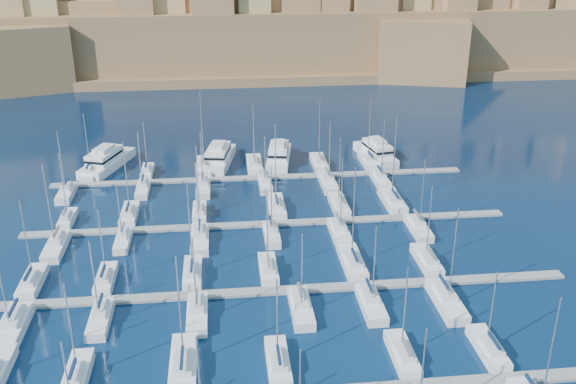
{
  "coord_description": "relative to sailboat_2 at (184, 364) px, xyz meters",
  "views": [
    {
      "loc": [
        -7.56,
        -90.37,
        48.76
      ],
      "look_at": [
        2.88,
        6.0,
        7.77
      ],
      "focal_mm": 40.0,
      "sensor_mm": 36.0,
      "label": 1
    }
  ],
  "objects": [
    {
      "name": "sailboat_36",
      "position": [
        -21.91,
        65.33,
        -0.03
      ],
      "size": [
        2.71,
        9.03,
        13.48
      ],
      "color": "silver",
      "rests_on": "ground"
    },
    {
      "name": "sailboat_42",
      "position": [
        -24.51,
        54.64,
        -0.03
      ],
      "size": [
        2.64,
        8.79,
        13.43
      ],
      "color": "silver",
      "rests_on": "ground"
    },
    {
      "name": "sailboat_44",
      "position": [
        1.56,
        54.55,
        -0.03
      ],
      "size": [
        2.7,
        8.99,
        12.67
      ],
      "color": "silver",
      "rests_on": "ground"
    },
    {
      "name": "sailboat_27",
      "position": [
        14.94,
        43.81,
        0.01
      ],
      "size": [
        3.0,
        10.0,
        16.48
      ],
      "color": "silver",
      "rests_on": "ground"
    },
    {
      "name": "sailboat_35",
      "position": [
        38.21,
        32.54,
        -0.03
      ],
      "size": [
        2.7,
        9.01,
        13.63
      ],
      "color": "silver",
      "rests_on": "ground"
    },
    {
      "name": "sailboat_32",
      "position": [
        1.33,
        32.21,
        -0.01
      ],
      "size": [
        2.9,
        9.66,
        14.73
      ],
      "color": "silver",
      "rests_on": "ground"
    },
    {
      "name": "ground",
      "position": [
        13.16,
        27.93,
        -0.76
      ],
      "size": [
        600.0,
        600.0,
        0.0
      ],
      "primitive_type": "plane",
      "color": "black",
      "rests_on": "ground"
    },
    {
      "name": "pontoon_far",
      "position": [
        13.16,
        59.93,
        -0.56
      ],
      "size": [
        84.0,
        2.0,
        0.4
      ],
      "primitive_type": "cube",
      "color": "slate",
      "rests_on": "ground"
    },
    {
      "name": "sailboat_22",
      "position": [
        24.88,
        10.44,
        -0.03
      ],
      "size": [
        2.76,
        9.2,
        13.04
      ],
      "color": "silver",
      "rests_on": "ground"
    },
    {
      "name": "sailboat_1",
      "position": [
        -12.09,
        -0.83,
        -0.03
      ],
      "size": [
        2.61,
        8.7,
        12.93
      ],
      "color": "silver",
      "rests_on": "ground"
    },
    {
      "name": "sailboat_23",
      "position": [
        35.35,
        9.95,
        -0.0
      ],
      "size": [
        3.06,
        10.19,
        15.26
      ],
      "color": "silver",
      "rests_on": "ground"
    },
    {
      "name": "sailboat_2",
      "position": [
        0.0,
        0.0,
        0.0
      ],
      "size": [
        3.12,
        10.4,
        15.1
      ],
      "color": "silver",
      "rests_on": "ground"
    },
    {
      "name": "sailboat_29",
      "position": [
        36.75,
        44.18,
        0.02
      ],
      "size": [
        3.23,
        10.76,
        17.05
      ],
      "color": "silver",
      "rests_on": "ground"
    },
    {
      "name": "motor_yacht_a",
      "position": [
        -19.15,
        69.57,
        0.96
      ],
      "size": [
        10.39,
        17.63,
        5.25
      ],
      "color": "silver",
      "rests_on": "ground"
    },
    {
      "name": "sailboat_13",
      "position": [
        -12.11,
        21.0,
        -0.05
      ],
      "size": [
        2.51,
        8.35,
        11.84
      ],
      "color": "silver",
      "rests_on": "ground"
    },
    {
      "name": "pontoon_mid_far",
      "position": [
        13.16,
        37.93,
        -0.56
      ],
      "size": [
        84.0,
        2.0,
        0.4
      ],
      "primitive_type": "cube",
      "color": "slate",
      "rests_on": "ground"
    },
    {
      "name": "sailboat_18",
      "position": [
        -22.15,
        9.74,
        0.01
      ],
      "size": [
        3.19,
        10.63,
        15.9
      ],
      "color": "silver",
      "rests_on": "ground"
    },
    {
      "name": "sailboat_3",
      "position": [
        11.08,
        -0.79,
        -0.04
      ],
      "size": [
        2.64,
        8.8,
        12.09
      ],
      "color": "silver",
      "rests_on": "ground"
    },
    {
      "name": "sailboat_12",
      "position": [
        -22.55,
        21.32,
        -0.03
      ],
      "size": [
        2.7,
        9.01,
        13.52
      ],
      "color": "silver",
      "rests_on": "ground"
    },
    {
      "name": "sailboat_45",
      "position": [
        13.78,
        54.95,
        -0.05
      ],
      "size": [
        2.45,
        8.17,
        11.08
      ],
      "color": "silver",
      "rests_on": "ground"
    },
    {
      "name": "sailboat_37",
      "position": [
        -10.16,
        64.66,
        -0.05
      ],
      "size": [
        2.3,
        7.66,
        11.59
      ],
      "color": "silver",
      "rests_on": "ground"
    },
    {
      "name": "sailboat_14",
      "position": [
        0.45,
        21.27,
        -0.01
      ],
      "size": [
        2.67,
        8.9,
        15.34
      ],
      "color": "silver",
      "rests_on": "ground"
    },
    {
      "name": "sailboat_25",
      "position": [
        -11.32,
        43.43,
        -0.02
      ],
      "size": [
        2.77,
        9.23,
        14.34
      ],
      "color": "silver",
      "rests_on": "ground"
    },
    {
      "name": "sailboat_15",
      "position": [
        11.7,
        21.18,
        -0.03
      ],
      "size": [
        2.62,
        8.73,
        13.36
      ],
      "color": "silver",
      "rests_on": "ground"
    },
    {
      "name": "sailboat_38",
      "position": [
        1.53,
        66.12,
        0.02
      ],
      "size": [
        3.19,
        10.64,
        17.14
      ],
      "color": "silver",
      "rests_on": "ground"
    },
    {
      "name": "motor_yacht_c",
      "position": [
        17.78,
        68.82,
        0.96
      ],
      "size": [
        7.02,
        15.92,
        5.25
      ],
      "color": "silver",
      "rests_on": "ground"
    },
    {
      "name": "sailboat_34",
      "position": [
        24.57,
        32.37,
        -0.02
      ],
      "size": [
        2.8,
        9.34,
        14.4
      ],
      "color": "silver",
      "rests_on": "ground"
    },
    {
      "name": "motor_yacht_d",
      "position": [
        39.42,
        68.66,
        0.96
      ],
      "size": [
        7.24,
        15.63,
        5.25
      ],
      "color": "silver",
      "rests_on": "ground"
    },
    {
      "name": "sailboat_28",
      "position": [
        26.52,
        43.44,
        -0.02
      ],
      "size": [
        2.78,
        9.26,
        13.78
      ],
      "color": "silver",
      "rests_on": "ground"
    },
    {
      "name": "sailboat_46",
      "position": [
        26.31,
        54.32,
        -0.02
      ],
      "size": [
        2.83,
        9.45,
        13.86
      ],
      "color": "silver",
      "rests_on": "ground"
    },
    {
      "name": "fortified_city",
      "position": [
        12.98,
        183.19,
        13.98
      ],
      "size": [
        460.0,
        108.95,
        59.52
      ],
      "color": "brown",
      "rests_on": "ground"
    },
    {
      "name": "sailboat_33",
      "position": [
        13.15,
        32.86,
        -0.03
      ],
      "size": [
        2.51,
        8.36,
        13.27
      ],
      "color": "silver",
      "rests_on": "ground"
    },
    {
      "name": "sailboat_17",
      "position": [
        36.18,
        21.36,
        -0.03
      ],
      "size": [
        2.73,
        9.1,
        13.01
      ],
      "color": "silver",
      "rests_on": "ground"
    },
    {
      "name": "motor_yacht_b",
      "position": [
        4.76,
        69.22,
        0.96
      ],
      "size": [
        7.82,
        16.84,
        5.25
      ],
      "color": "silver",
      "rests_on": "ground"
    },
    {
      "name": "sailboat_20",
      "position": [
        1.38,
        10.52,
        -0.03
      ],
      "size": [
        2.71,
        9.04,
        12.67
      ],
      "color": "silver",
      "rests_on": "ground"
    },
    {
      "name": "sailboat_16",
      "position": [
        24.63,
        21.87,
        0.01
      ],
      "size": [
        3.04,
        10.13,
        16.31
      ],
      "color": "silver",
      "rests_on": "ground"
    },
    {
      "name": "sailboat_26",
      "position": [
        1.07,
        42.84,
        -0.03
      ],
      "size": [
        2.41,
        8.04,
        13.38
      ],
      "color": "silver",
      "rests_on": "ground"
    },
    {
      "name": "sailboat_40",
      "position": [
        26.28,
        65.78,
        -0.01
      ],
      "size": [
        2.98,
        9.95,
        14.74
      ],
      "color": "silver",
      "rests_on": "ground"
    },
    {
      "name": "sailboat_31",
      "position": [
        -11.17,
        33.18,
        -0.06
      ],
      "size": [
        2.31,
        7.69,
        11.26
      ],
      "color": "silver",
      "rests_on": "ground"
    },
    {
      "name": "sailboat_5",
      "position": [
        36.88,
        -0.91,
        -0.05
      ],
      "size": [
        2.57,
        8.55,
        11.38
      ],
      "color": "silver",
      "rests_on": "ground"
    },
    {
      "name": "sailboat_39",
      "position": [
        12.29,
        66.06,
        -0.01
      ],
      "size": [
        3.16,
        10.52,
        14.14
      ],
      "color": "silver",
      "rests_on": "ground"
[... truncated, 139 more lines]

